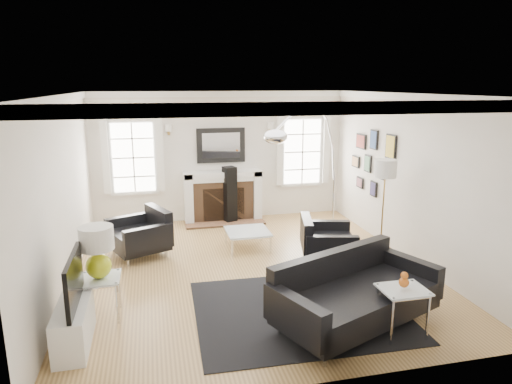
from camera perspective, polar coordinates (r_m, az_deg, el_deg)
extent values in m
plane|color=olive|center=(7.55, -0.71, -9.63)|extent=(6.00, 6.00, 0.00)
cube|color=silver|center=(10.02, -4.41, 4.44)|extent=(5.50, 0.04, 2.80)
cube|color=silver|center=(4.35, 7.79, -7.63)|extent=(5.50, 0.04, 2.80)
cube|color=silver|center=(7.08, -23.05, -0.36)|extent=(0.04, 6.00, 2.80)
cube|color=silver|center=(8.14, 18.53, 1.71)|extent=(0.04, 6.00, 2.80)
cube|color=white|center=(6.95, -0.77, 12.14)|extent=(5.50, 6.00, 0.02)
cube|color=white|center=(6.95, -0.77, 11.64)|extent=(5.50, 6.00, 0.12)
cube|color=white|center=(9.91, -8.44, -0.78)|extent=(0.18, 0.38, 1.10)
cube|color=white|center=(10.13, 0.04, -0.32)|extent=(0.18, 0.38, 1.10)
cube|color=white|center=(9.88, -4.20, 2.26)|extent=(1.70, 0.38, 0.12)
cube|color=white|center=(9.90, -4.19, 1.70)|extent=(1.50, 0.34, 0.10)
cube|color=brown|center=(10.04, -4.16, -1.08)|extent=(1.30, 0.30, 0.90)
cube|color=black|center=(9.96, -4.06, -1.61)|extent=(0.90, 0.10, 0.76)
cube|color=brown|center=(9.90, -3.87, -3.87)|extent=(1.70, 0.50, 0.04)
cube|color=black|center=(9.94, -4.40, 5.83)|extent=(1.05, 0.06, 0.75)
cube|color=white|center=(9.91, -4.37, 5.80)|extent=(0.82, 0.02, 0.55)
cube|color=white|center=(9.88, -15.08, 4.19)|extent=(1.00, 0.05, 1.60)
cube|color=white|center=(9.85, -15.09, 4.16)|extent=(0.84, 0.02, 1.44)
cube|color=white|center=(9.81, -18.33, 4.20)|extent=(0.14, 0.05, 1.55)
cube|color=white|center=(9.77, -11.89, 4.56)|extent=(0.14, 0.05, 1.55)
cube|color=white|center=(10.42, 5.76, 5.04)|extent=(1.00, 0.05, 1.60)
cube|color=white|center=(10.39, 5.81, 5.01)|extent=(0.84, 0.02, 1.44)
cube|color=white|center=(10.15, 2.99, 5.15)|extent=(0.14, 0.05, 1.55)
cube|color=white|center=(10.51, 8.79, 5.29)|extent=(0.14, 0.05, 1.55)
cube|color=black|center=(8.57, 16.51, 5.45)|extent=(0.03, 0.34, 0.44)
cube|color=gold|center=(8.56, 16.40, 5.45)|extent=(0.01, 0.29, 0.39)
cube|color=black|center=(9.13, 14.53, 6.35)|extent=(0.03, 0.28, 0.38)
cube|color=#304D85|center=(9.12, 14.43, 6.35)|extent=(0.01, 0.23, 0.33)
cube|color=black|center=(9.63, 13.00, 6.18)|extent=(0.03, 0.40, 0.30)
cube|color=#9E3930|center=(9.62, 12.90, 6.18)|extent=(0.01, 0.35, 0.25)
cube|color=black|center=(8.90, 15.36, 2.55)|extent=(0.03, 0.30, 0.30)
cube|color=#9E9947|center=(8.89, 15.25, 2.54)|extent=(0.01, 0.25, 0.25)
cube|color=black|center=(9.37, 13.80, 3.48)|extent=(0.03, 0.26, 0.34)
cube|color=#518860|center=(9.37, 13.70, 3.47)|extent=(0.01, 0.21, 0.29)
cube|color=black|center=(9.87, 12.36, 3.74)|extent=(0.03, 0.32, 0.24)
cube|color=tan|center=(9.86, 12.26, 3.74)|extent=(0.01, 0.27, 0.19)
cube|color=black|center=(9.20, 14.47, 0.39)|extent=(0.03, 0.24, 0.30)
cube|color=#3B3265|center=(9.19, 14.37, 0.39)|extent=(0.01, 0.19, 0.25)
cube|color=black|center=(9.72, 12.86, 1.17)|extent=(0.03, 0.28, 0.22)
cube|color=#844D56|center=(9.71, 12.77, 1.16)|extent=(0.01, 0.23, 0.17)
cube|color=white|center=(5.84, -21.82, -15.20)|extent=(0.35, 1.00, 0.50)
cube|color=black|center=(5.60, -21.80, -10.22)|extent=(0.05, 1.00, 0.58)
cube|color=black|center=(6.31, 5.36, -14.50)|extent=(2.79, 2.35, 0.01)
cube|color=black|center=(5.94, 12.53, -13.26)|extent=(2.28, 1.69, 0.34)
cube|color=black|center=(6.10, 9.57, -9.77)|extent=(1.96, 0.95, 0.57)
cube|color=black|center=(5.24, 4.95, -15.11)|extent=(0.52, 0.96, 0.44)
cube|color=black|center=(6.61, 18.52, -9.51)|extent=(0.52, 0.96, 0.44)
cube|color=black|center=(8.27, -14.43, -5.75)|extent=(1.14, 1.14, 0.32)
cube|color=black|center=(8.34, -12.06, -3.74)|extent=(0.48, 0.85, 0.54)
cube|color=black|center=(8.61, -15.58, -4.14)|extent=(0.84, 0.46, 0.41)
cube|color=black|center=(7.85, -13.27, -5.72)|extent=(0.84, 0.46, 0.41)
cube|color=black|center=(7.80, 9.04, -6.72)|extent=(1.01, 1.01, 0.31)
cube|color=black|center=(7.68, 6.32, -5.14)|extent=(0.35, 0.84, 0.52)
cube|color=black|center=(7.37, 9.51, -6.92)|extent=(0.84, 0.33, 0.40)
cube|color=black|center=(8.15, 8.68, -4.89)|extent=(0.84, 0.33, 0.40)
cube|color=silver|center=(8.34, -1.07, -4.91)|extent=(0.77, 0.77, 0.02)
cylinder|color=silver|center=(8.02, -2.97, -6.93)|extent=(0.04, 0.04, 0.34)
cylinder|color=silver|center=(8.15, 1.83, -6.55)|extent=(0.04, 0.04, 0.34)
cylinder|color=silver|center=(8.66, -3.78, -5.38)|extent=(0.04, 0.04, 0.34)
cylinder|color=silver|center=(8.79, 0.68, -5.06)|extent=(0.04, 0.04, 0.34)
cube|color=silver|center=(6.22, -18.94, -10.17)|extent=(0.50, 0.50, 0.02)
cylinder|color=silver|center=(6.17, -20.94, -13.28)|extent=(0.04, 0.04, 0.55)
cylinder|color=silver|center=(6.12, -16.93, -13.17)|extent=(0.04, 0.04, 0.55)
cylinder|color=silver|center=(6.54, -20.46, -11.64)|extent=(0.04, 0.04, 0.55)
cylinder|color=silver|center=(6.50, -16.70, -11.53)|extent=(0.04, 0.04, 0.55)
cube|color=silver|center=(5.76, 17.93, -11.53)|extent=(0.54, 0.46, 0.02)
cylinder|color=silver|center=(5.63, 16.62, -15.30)|extent=(0.04, 0.04, 0.60)
cylinder|color=silver|center=(5.86, 20.70, -14.45)|extent=(0.04, 0.04, 0.60)
cylinder|color=silver|center=(5.92, 14.79, -13.69)|extent=(0.04, 0.04, 0.60)
cylinder|color=silver|center=(6.14, 18.73, -12.97)|extent=(0.04, 0.04, 0.60)
sphere|color=#C7D71A|center=(6.16, -19.06, -8.72)|extent=(0.32, 0.32, 0.32)
cylinder|color=#C7D71A|center=(6.10, -19.18, -7.34)|extent=(0.04, 0.04, 0.13)
cylinder|color=white|center=(6.03, -19.33, -5.44)|extent=(0.42, 0.42, 0.30)
sphere|color=#C65D19|center=(5.72, 18.00, -10.70)|extent=(0.12, 0.12, 0.12)
sphere|color=#C65D19|center=(5.69, 18.06, -9.89)|extent=(0.09, 0.09, 0.09)
cube|color=white|center=(9.34, 9.50, -4.50)|extent=(0.28, 0.45, 0.23)
ellipsoid|color=silver|center=(7.13, 2.43, 6.92)|extent=(0.38, 0.38, 0.23)
cylinder|color=#C29343|center=(8.10, 15.17, -8.35)|extent=(0.22, 0.22, 0.03)
cylinder|color=#C29343|center=(7.85, 15.50, -3.16)|extent=(0.03, 0.03, 1.56)
cylinder|color=white|center=(7.66, 15.89, 2.86)|extent=(0.36, 0.36, 0.29)
cube|color=black|center=(9.85, -3.31, -0.36)|extent=(0.31, 0.31, 1.23)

